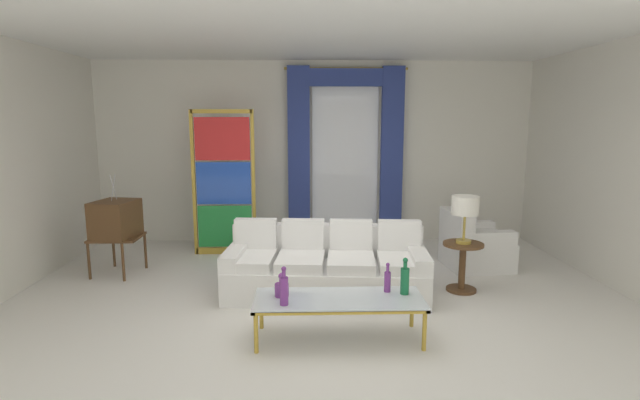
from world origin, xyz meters
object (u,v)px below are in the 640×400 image
(couch_white_long, at_px, (326,268))
(bottle_blue_decanter, at_px, (405,279))
(coffee_table, at_px, (339,301))
(bottle_amber_squat, at_px, (387,280))
(bottle_ruby_flask, at_px, (284,289))
(round_side_table, at_px, (462,262))
(peacock_figurine, at_px, (247,248))
(table_lamp_brass, at_px, (465,207))
(stained_glass_divider, at_px, (224,186))
(vintage_tv, at_px, (115,221))
(bottle_crystal_tall, at_px, (282,288))
(armchair_white, at_px, (473,247))

(couch_white_long, distance_m, bottle_blue_decanter, 1.37)
(coffee_table, xyz_separation_m, bottle_amber_squat, (0.48, 0.15, 0.15))
(bottle_ruby_flask, relative_size, round_side_table, 0.60)
(peacock_figurine, bearing_deg, table_lamp_brass, -24.53)
(stained_glass_divider, xyz_separation_m, table_lamp_brass, (3.12, -1.72, -0.03))
(couch_white_long, relative_size, stained_glass_divider, 1.09)
(coffee_table, bearing_deg, vintage_tv, 144.19)
(bottle_blue_decanter, bearing_deg, couch_white_long, 121.29)
(round_side_table, xyz_separation_m, table_lamp_brass, (0.00, 0.00, 0.67))
(bottle_ruby_flask, xyz_separation_m, vintage_tv, (-2.33, 2.20, 0.17))
(bottle_crystal_tall, bearing_deg, bottle_blue_decanter, 1.21)
(bottle_ruby_flask, height_order, table_lamp_brass, table_lamp_brass)
(bottle_blue_decanter, xyz_separation_m, stained_glass_divider, (-2.18, 2.89, 0.50))
(bottle_blue_decanter, relative_size, vintage_tv, 0.27)
(coffee_table, distance_m, peacock_figurine, 2.77)
(peacock_figurine, bearing_deg, vintage_tv, -164.48)
(coffee_table, bearing_deg, stained_glass_divider, 117.47)
(bottle_blue_decanter, bearing_deg, round_side_table, 51.19)
(bottle_amber_squat, bearing_deg, couch_white_long, 116.64)
(table_lamp_brass, bearing_deg, bottle_blue_decanter, -128.81)
(stained_glass_divider, bearing_deg, table_lamp_brass, -28.84)
(couch_white_long, relative_size, coffee_table, 1.52)
(coffee_table, bearing_deg, peacock_figurine, 114.98)
(couch_white_long, relative_size, round_side_table, 4.04)
(coffee_table, relative_size, peacock_figurine, 2.64)
(coffee_table, xyz_separation_m, stained_glass_divider, (-1.55, 2.97, 0.68))
(bottle_crystal_tall, xyz_separation_m, bottle_ruby_flask, (0.03, -0.21, 0.07))
(couch_white_long, distance_m, armchair_white, 2.31)
(coffee_table, relative_size, table_lamp_brass, 2.78)
(bottle_amber_squat, height_order, peacock_figurine, bottle_amber_squat)
(couch_white_long, bearing_deg, armchair_white, 24.79)
(bottle_blue_decanter, height_order, vintage_tv, vintage_tv)
(couch_white_long, height_order, bottle_amber_squat, couch_white_long)
(round_side_table, bearing_deg, bottle_amber_squat, -134.74)
(bottle_amber_squat, relative_size, stained_glass_divider, 0.13)
(bottle_crystal_tall, height_order, bottle_amber_squat, bottle_amber_squat)
(bottle_crystal_tall, bearing_deg, coffee_table, -5.98)
(couch_white_long, height_order, coffee_table, couch_white_long)
(bottle_amber_squat, relative_size, table_lamp_brass, 0.51)
(vintage_tv, xyz_separation_m, stained_glass_divider, (1.29, 0.93, 0.33))
(bottle_amber_squat, relative_size, armchair_white, 0.33)
(bottle_blue_decanter, bearing_deg, armchair_white, 56.58)
(bottle_blue_decanter, bearing_deg, coffee_table, -172.73)
(bottle_blue_decanter, distance_m, armchair_white, 2.55)
(armchair_white, height_order, stained_glass_divider, stained_glass_divider)
(couch_white_long, relative_size, vintage_tv, 1.79)
(bottle_crystal_tall, height_order, table_lamp_brass, table_lamp_brass)
(bottle_ruby_flask, distance_m, vintage_tv, 3.21)
(coffee_table, bearing_deg, table_lamp_brass, 38.48)
(bottle_crystal_tall, height_order, armchair_white, armchair_white)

